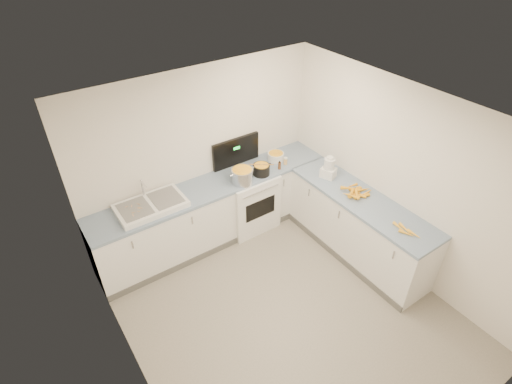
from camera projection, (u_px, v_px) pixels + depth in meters
floor at (287, 313)px, 4.89m from camera, size 3.50×4.00×0.00m
ceiling at (300, 129)px, 3.42m from camera, size 3.50×4.00×0.00m
wall_back at (201, 156)px, 5.49m from camera, size 3.50×0.00×2.50m
wall_left at (130, 317)px, 3.36m from camera, size 0.00×4.00×2.50m
wall_right at (402, 183)px, 4.96m from camera, size 0.00×4.00×2.50m
counter_back at (215, 211)px, 5.75m from camera, size 3.50×0.62×0.94m
counter_right at (358, 226)px, 5.48m from camera, size 0.62×2.20×0.94m
stove at (248, 199)px, 5.99m from camera, size 0.76×0.65×1.36m
sink at (151, 205)px, 5.04m from camera, size 0.86×0.52×0.31m
steel_pot at (242, 176)px, 5.48m from camera, size 0.36×0.36×0.22m
black_pot at (261, 170)px, 5.65m from camera, size 0.25×0.25×0.17m
wooden_spoon at (261, 165)px, 5.59m from camera, size 0.29×0.22×0.01m
mixing_bowl at (276, 156)px, 5.97m from camera, size 0.31×0.31×0.11m
extract_bottle at (279, 166)px, 5.76m from camera, size 0.04×0.04×0.11m
spice_jar at (285, 161)px, 5.87m from camera, size 0.06×0.06×0.10m
food_processor at (329, 168)px, 5.55m from camera, size 0.22×0.24×0.33m
carrot_pile at (356, 193)px, 5.26m from camera, size 0.42×0.36×0.09m
peeled_carrots at (406, 231)px, 4.68m from camera, size 0.15×0.36×0.04m
peelings at (136, 209)px, 4.92m from camera, size 0.18×0.23×0.01m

